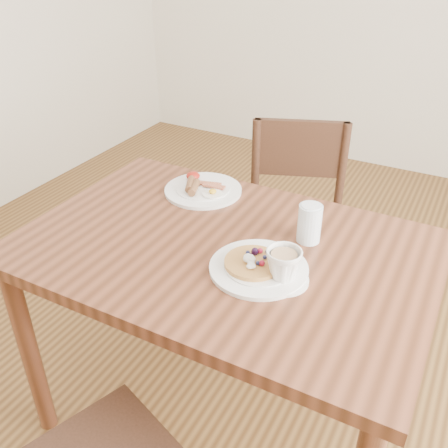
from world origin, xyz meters
name	(u,v)px	position (x,y,z in m)	size (l,w,h in m)	color
ground	(224,412)	(0.00, 0.00, 0.00)	(5.00, 5.00, 0.00)	#523317
dining_table	(224,271)	(0.00, 0.00, 0.65)	(1.20, 0.80, 0.75)	brown
chair_far	(295,221)	(-0.01, 0.64, 0.49)	(0.54, 0.54, 0.88)	#3B2115
pancake_plate	(261,265)	(0.15, -0.06, 0.76)	(0.27, 0.27, 0.06)	white
breakfast_plate	(202,189)	(-0.23, 0.26, 0.76)	(0.27, 0.27, 0.04)	white
teacup_saucer	(283,267)	(0.22, -0.08, 0.79)	(0.14, 0.14, 0.10)	white
water_glass	(309,223)	(0.21, 0.14, 0.81)	(0.07, 0.07, 0.12)	silver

